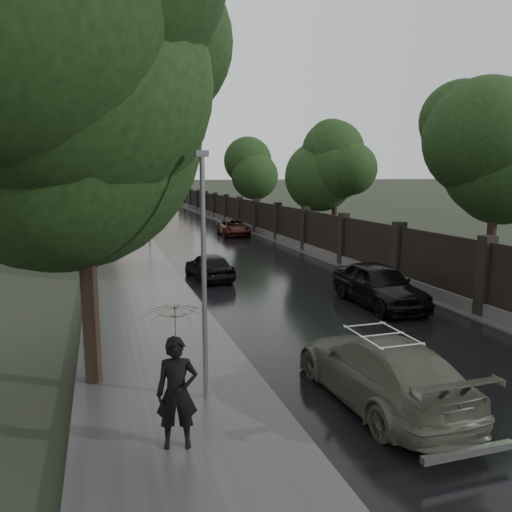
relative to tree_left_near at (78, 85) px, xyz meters
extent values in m
plane|color=black|center=(7.60, -3.00, -6.42)|extent=(800.00, 800.00, 0.00)
cube|color=black|center=(7.60, 187.00, -6.41)|extent=(8.00, 420.00, 0.02)
cube|color=#2D2D2D|center=(1.60, 187.00, -6.34)|extent=(4.00, 420.00, 0.16)
cube|color=#2D2D2D|center=(13.10, 187.00, -6.38)|extent=(3.00, 420.00, 0.08)
cube|color=#383533|center=(12.20, 29.00, -6.17)|extent=(0.40, 75.00, 0.50)
cube|color=black|center=(12.20, 29.00, -4.92)|extent=(0.15, 75.00, 2.00)
cube|color=black|center=(12.20, 67.00, -5.07)|extent=(0.45, 0.45, 2.70)
cylinder|color=black|center=(0.00, 0.00, -2.84)|extent=(0.36, 0.36, 7.15)
sphere|color=black|center=(0.00, 0.00, 0.02)|extent=(5.44, 5.44, 5.44)
cylinder|color=black|center=(-0.40, 27.00, -3.49)|extent=(0.36, 0.36, 5.85)
sphere|color=black|center=(-0.40, 27.00, -1.15)|extent=(4.25, 4.25, 4.25)
cylinder|color=black|center=(15.10, 5.00, -3.66)|extent=(0.36, 0.36, 5.53)
sphere|color=black|center=(15.10, 5.00, -1.45)|extent=(4.08, 4.08, 4.08)
cylinder|color=black|center=(15.10, 19.00, -3.66)|extent=(0.36, 0.36, 5.53)
sphere|color=black|center=(15.10, 19.00, -1.45)|extent=(4.08, 4.08, 4.08)
cylinder|color=black|center=(15.10, 37.00, -3.66)|extent=(0.36, 0.36, 5.53)
sphere|color=black|center=(15.10, 37.00, -1.45)|extent=(4.08, 4.08, 4.08)
cylinder|color=#59595E|center=(2.20, -1.50, -3.92)|extent=(0.10, 0.10, 5.00)
cube|color=#59595E|center=(2.20, -1.50, -1.37)|extent=(0.25, 0.12, 0.12)
cylinder|color=#59595E|center=(3.30, 22.00, -4.92)|extent=(0.12, 0.12, 3.00)
imported|color=#59595E|center=(3.30, 22.00, -2.92)|extent=(0.16, 0.20, 1.00)
sphere|color=#FF0C0C|center=(3.30, 21.85, -3.07)|extent=(0.14, 0.14, 0.14)
cube|color=tan|center=(-24.40, 297.00, 15.58)|extent=(28.00, 22.00, 44.00)
cube|color=tan|center=(39.60, 297.00, 15.58)|extent=(28.00, 22.00, 44.00)
cube|color=tan|center=(7.60, 297.00, 23.58)|extent=(30.00, 30.00, 60.00)
cube|color=tan|center=(7.60, 297.00, 63.58)|extent=(22.00, 22.00, 40.00)
cube|color=tan|center=(7.60, 297.00, 93.58)|extent=(15.00, 15.00, 30.00)
imported|color=#464A3B|center=(5.65, -2.47, -5.72)|extent=(2.06, 4.85, 1.40)
imported|color=black|center=(4.80, 10.45, -5.81)|extent=(1.85, 3.72, 1.22)
imported|color=black|center=(9.65, 4.27, -5.65)|extent=(1.87, 4.56, 1.55)
imported|color=black|center=(9.98, 25.80, -5.80)|extent=(2.33, 4.58, 1.24)
imported|color=black|center=(1.37, -3.22, -5.32)|extent=(0.76, 0.57, 1.89)
imported|color=black|center=(1.37, -3.22, -3.81)|extent=(1.29, 1.31, 1.01)
camera|label=1|loc=(0.32, -10.99, -1.75)|focal=35.00mm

